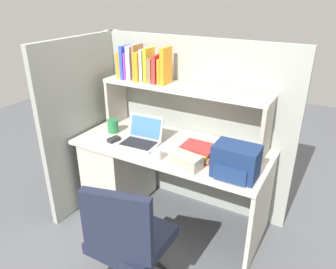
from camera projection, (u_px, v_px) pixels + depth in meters
name	position (u px, v px, depth m)	size (l,w,h in m)	color
ground_plane	(171.00, 217.00, 2.93)	(8.00, 8.00, 0.00)	#595B60
desk	(134.00, 168.00, 2.93)	(1.60, 0.70, 0.73)	beige
cubicle_partition_rear	(191.00, 125.00, 2.90)	(1.84, 0.05, 1.55)	#939991
cubicle_partition_left	(88.00, 123.00, 2.94)	(0.05, 1.06, 1.55)	#939991
overhead_hutch	(183.00, 98.00, 2.63)	(1.44, 0.28, 0.45)	#B3A99C
reference_books_on_shelf	(143.00, 65.00, 2.71)	(0.48, 0.18, 0.30)	orange
laptop	(141.00, 138.00, 2.64)	(0.33, 0.28, 0.22)	#B7BABF
backpack	(236.00, 162.00, 2.15)	(0.30, 0.23, 0.23)	navy
computer_mouse	(114.00, 139.00, 2.69)	(0.06, 0.10, 0.03)	#262628
paper_cup	(157.00, 154.00, 2.39)	(0.08, 0.08, 0.09)	white
tissue_box	(186.00, 161.00, 2.28)	(0.22, 0.12, 0.10)	#BFB299
snack_canister	(113.00, 126.00, 2.84)	(0.10, 0.10, 0.12)	#26723F
desk_book_stack	(199.00, 152.00, 2.42)	(0.26, 0.20, 0.09)	red
office_chair	(130.00, 252.00, 2.01)	(0.52, 0.53, 0.93)	black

